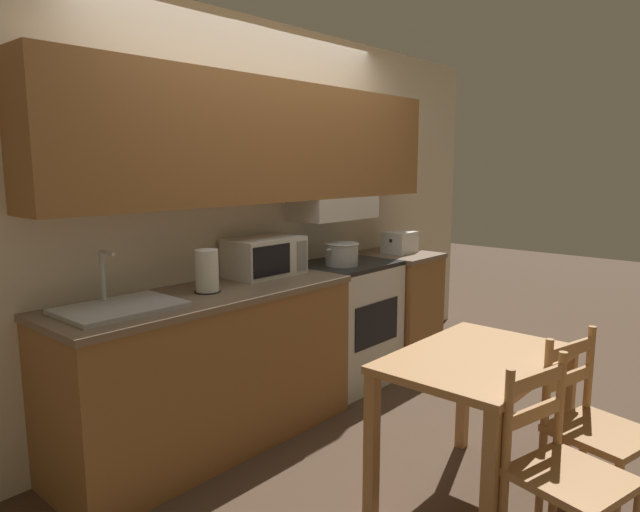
# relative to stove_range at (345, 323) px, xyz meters

# --- Properties ---
(ground_plane) EXTENTS (16.00, 16.00, 0.00)m
(ground_plane) POSITION_rel_stove_range_xyz_m (-0.64, 0.28, -0.46)
(ground_plane) COLOR #4C3828
(wall_back) EXTENTS (5.45, 0.38, 2.55)m
(wall_back) POSITION_rel_stove_range_xyz_m (-0.63, 0.21, 1.06)
(wall_back) COLOR silver
(wall_back) RESTS_ON ground_plane
(lower_counter_main) EXTENTS (1.81, 0.63, 0.91)m
(lower_counter_main) POSITION_rel_stove_range_xyz_m (-1.27, -0.02, 0.00)
(lower_counter_main) COLOR #936033
(lower_counter_main) RESTS_ON ground_plane
(lower_counter_right_stub) EXTENTS (0.53, 0.63, 0.91)m
(lower_counter_right_stub) POSITION_rel_stove_range_xyz_m (0.63, -0.02, 0.00)
(lower_counter_right_stub) COLOR #936033
(lower_counter_right_stub) RESTS_ON ground_plane
(stove_range) EXTENTS (0.72, 0.57, 0.91)m
(stove_range) POSITION_rel_stove_range_xyz_m (0.00, 0.00, 0.00)
(stove_range) COLOR silver
(stove_range) RESTS_ON ground_plane
(cooking_pot) EXTENTS (0.32, 0.25, 0.16)m
(cooking_pot) POSITION_rel_stove_range_xyz_m (-0.10, -0.04, 0.54)
(cooking_pot) COLOR #B7BABF
(cooking_pot) RESTS_ON stove_range
(microwave) EXTENTS (0.50, 0.31, 0.24)m
(microwave) POSITION_rel_stove_range_xyz_m (-0.71, 0.10, 0.58)
(microwave) COLOR silver
(microwave) RESTS_ON lower_counter_main
(toaster) EXTENTS (0.26, 0.21, 0.17)m
(toaster) POSITION_rel_stove_range_xyz_m (0.65, -0.03, 0.54)
(toaster) COLOR silver
(toaster) RESTS_ON lower_counter_right_stub
(sink_basin) EXTENTS (0.57, 0.41, 0.29)m
(sink_basin) POSITION_rel_stove_range_xyz_m (-1.80, -0.02, 0.47)
(sink_basin) COLOR #B7BABF
(sink_basin) RESTS_ON lower_counter_main
(paper_towel_roll) EXTENTS (0.15, 0.15, 0.24)m
(paper_towel_roll) POSITION_rel_stove_range_xyz_m (-1.26, -0.02, 0.57)
(paper_towel_roll) COLOR black
(paper_towel_roll) RESTS_ON lower_counter_main
(dining_table) EXTENTS (0.96, 0.65, 0.73)m
(dining_table) POSITION_rel_stove_range_xyz_m (-0.77, -1.42, 0.15)
(dining_table) COLOR #B27F4C
(dining_table) RESTS_ON ground_plane
(chair_left_of_table) EXTENTS (0.46, 0.46, 0.86)m
(chair_left_of_table) POSITION_rel_stove_range_xyz_m (-1.04, -1.92, -0.02)
(chair_left_of_table) COLOR #B27F4C
(chair_left_of_table) RESTS_ON ground_plane
(chair_right_of_table) EXTENTS (0.46, 0.46, 0.86)m
(chair_right_of_table) POSITION_rel_stove_range_xyz_m (-0.57, -1.89, -0.02)
(chair_right_of_table) COLOR #B27F4C
(chair_right_of_table) RESTS_ON ground_plane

